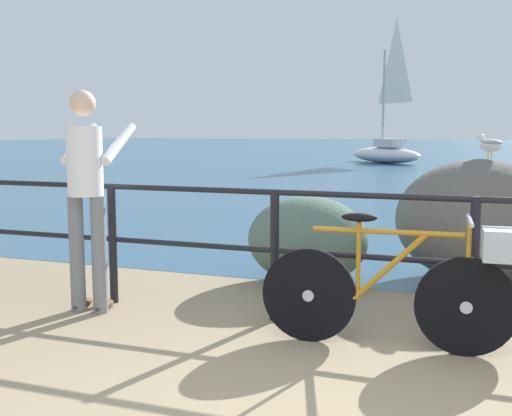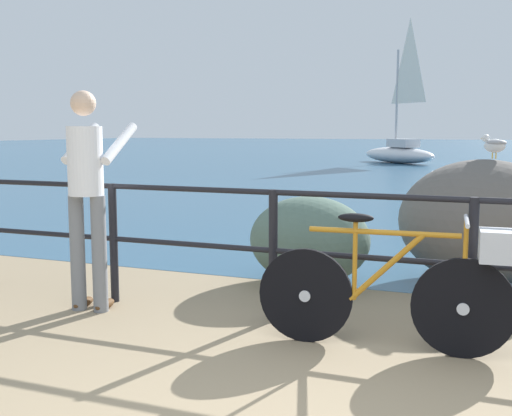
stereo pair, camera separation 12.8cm
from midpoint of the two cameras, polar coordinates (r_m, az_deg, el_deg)
ground_plane at (r=22.42m, az=17.69°, el=3.01°), size 120.00×120.00×0.10m
sea_surface at (r=50.64m, az=18.90°, el=5.20°), size 120.00×90.00×0.01m
promenade_railing at (r=4.58m, az=9.57°, el=-3.39°), size 7.30×0.07×1.02m
bicycle at (r=4.24m, az=13.00°, el=-6.72°), size 1.70×0.48×0.92m
person_at_railing at (r=5.14m, az=-15.98°, el=1.59°), size 0.48×0.65×1.78m
breakwater_boulder_main at (r=6.34m, az=19.30°, el=-1.12°), size 1.59×1.35×1.19m
breakwater_boulder_left at (r=5.97m, az=4.15°, el=-2.94°), size 1.17×0.98×0.84m
seagull at (r=6.38m, az=20.22°, el=5.54°), size 0.28×0.29×0.23m
sailboat at (r=27.93m, az=11.77°, el=5.53°), size 4.10×3.96×6.16m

